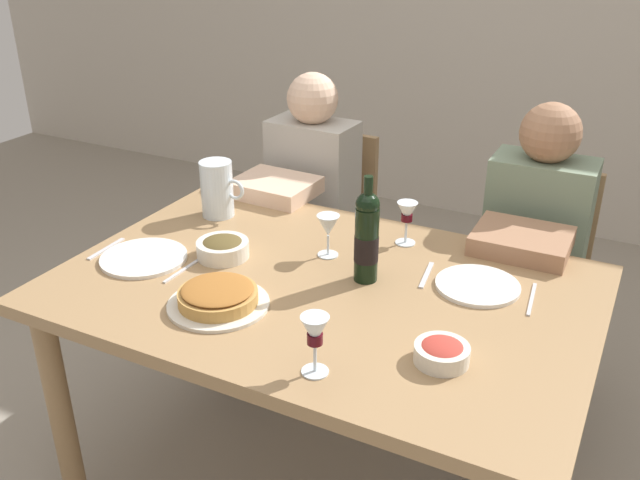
{
  "coord_description": "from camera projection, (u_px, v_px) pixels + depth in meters",
  "views": [
    {
      "loc": [
        0.77,
        -1.53,
        1.72
      ],
      "look_at": [
        -0.04,
        0.06,
        0.86
      ],
      "focal_mm": 38.77,
      "sensor_mm": 36.0,
      "label": 1
    }
  ],
  "objects": [
    {
      "name": "dining_table",
      "position": [
        323.0,
        311.0,
        2.0
      ],
      "size": [
        1.5,
        1.0,
        0.76
      ],
      "color": "#9E7A51",
      "rests_on": "ground"
    },
    {
      "name": "wine_bottle",
      "position": [
        367.0,
        237.0,
        1.92
      ],
      "size": [
        0.07,
        0.07,
        0.31
      ],
      "color": "black",
      "rests_on": "dining_table"
    },
    {
      "name": "water_pitcher",
      "position": [
        217.0,
        192.0,
        2.36
      ],
      "size": [
        0.16,
        0.11,
        0.19
      ],
      "color": "silver",
      "rests_on": "dining_table"
    },
    {
      "name": "baked_tart",
      "position": [
        218.0,
        297.0,
        1.83
      ],
      "size": [
        0.27,
        0.27,
        0.06
      ],
      "color": "silver",
      "rests_on": "dining_table"
    },
    {
      "name": "salad_bowl",
      "position": [
        442.0,
        352.0,
        1.61
      ],
      "size": [
        0.13,
        0.13,
        0.05
      ],
      "color": "silver",
      "rests_on": "dining_table"
    },
    {
      "name": "olive_bowl",
      "position": [
        223.0,
        247.0,
        2.09
      ],
      "size": [
        0.16,
        0.16,
        0.06
      ],
      "color": "silver",
      "rests_on": "dining_table"
    },
    {
      "name": "wine_glass_left_diner",
      "position": [
        407.0,
        214.0,
        2.15
      ],
      "size": [
        0.07,
        0.07,
        0.14
      ],
      "color": "silver",
      "rests_on": "dining_table"
    },
    {
      "name": "wine_glass_right_diner",
      "position": [
        328.0,
        227.0,
        2.07
      ],
      "size": [
        0.07,
        0.07,
        0.13
      ],
      "color": "silver",
      "rests_on": "dining_table"
    },
    {
      "name": "wine_glass_centre",
      "position": [
        315.0,
        334.0,
        1.54
      ],
      "size": [
        0.07,
        0.07,
        0.15
      ],
      "color": "silver",
      "rests_on": "dining_table"
    },
    {
      "name": "dinner_plate_left_setting",
      "position": [
        144.0,
        258.0,
        2.09
      ],
      "size": [
        0.26,
        0.26,
        0.01
      ],
      "primitive_type": "cylinder",
      "color": "white",
      "rests_on": "dining_table"
    },
    {
      "name": "dinner_plate_right_setting",
      "position": [
        478.0,
        285.0,
        1.93
      ],
      "size": [
        0.24,
        0.24,
        0.01
      ],
      "primitive_type": "cylinder",
      "color": "white",
      "rests_on": "dining_table"
    },
    {
      "name": "fork_left_setting",
      "position": [
        106.0,
        249.0,
        2.15
      ],
      "size": [
        0.02,
        0.16,
        0.0
      ],
      "primitive_type": "cube",
      "rotation": [
        0.0,
        0.0,
        1.6
      ],
      "color": "silver",
      "rests_on": "dining_table"
    },
    {
      "name": "knife_left_setting",
      "position": [
        184.0,
        270.0,
        2.03
      ],
      "size": [
        0.01,
        0.18,
        0.0
      ],
      "primitive_type": "cube",
      "rotation": [
        0.0,
        0.0,
        1.55
      ],
      "color": "silver",
      "rests_on": "dining_table"
    },
    {
      "name": "knife_right_setting",
      "position": [
        532.0,
        299.0,
        1.87
      ],
      "size": [
        0.03,
        0.18,
        0.0
      ],
      "primitive_type": "cube",
      "rotation": [
        0.0,
        0.0,
        1.67
      ],
      "color": "silver",
      "rests_on": "dining_table"
    },
    {
      "name": "spoon_right_setting",
      "position": [
        427.0,
        275.0,
        2.0
      ],
      "size": [
        0.04,
        0.16,
        0.0
      ],
      "primitive_type": "cube",
      "rotation": [
        0.0,
        0.0,
        1.71
      ],
      "color": "silver",
      "rests_on": "dining_table"
    },
    {
      "name": "chair_left",
      "position": [
        327.0,
        221.0,
        2.99
      ],
      "size": [
        0.42,
        0.42,
        0.87
      ],
      "rotation": [
        0.0,
        0.0,
        3.1
      ],
      "color": "#9E7A51",
      "rests_on": "ground"
    },
    {
      "name": "diner_left",
      "position": [
        299.0,
        215.0,
        2.76
      ],
      "size": [
        0.35,
        0.51,
        1.16
      ],
      "rotation": [
        0.0,
        0.0,
        3.1
      ],
      "color": "#B7B2A8",
      "rests_on": "ground"
    },
    {
      "name": "chair_right",
      "position": [
        535.0,
        270.0,
        2.59
      ],
      "size": [
        0.4,
        0.4,
        0.87
      ],
      "rotation": [
        0.0,
        0.0,
        3.15
      ],
      "color": "#9E7A51",
      "rests_on": "ground"
    },
    {
      "name": "diner_right",
      "position": [
        526.0,
        268.0,
        2.35
      ],
      "size": [
        0.34,
        0.5,
        1.16
      ],
      "rotation": [
        0.0,
        0.0,
        3.15
      ],
      "color": "gray",
      "rests_on": "ground"
    }
  ]
}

